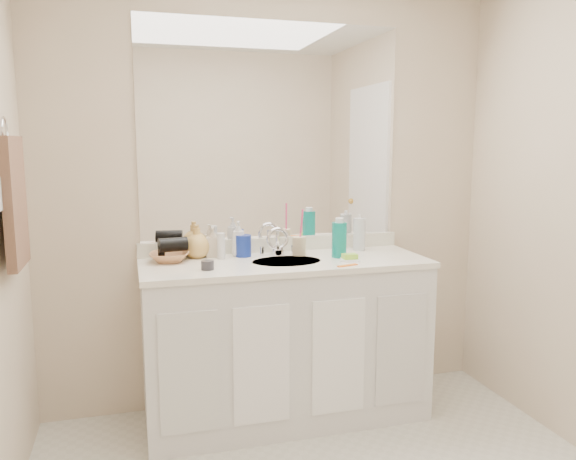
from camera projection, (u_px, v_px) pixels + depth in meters
The scene contains 24 objects.
wall_back at pixel (272, 196), 3.20m from camera, with size 2.60×0.02×2.40m, color beige.
vanity_cabinet at pixel (285, 342), 3.05m from camera, with size 1.50×0.55×0.85m, color silver.
countertop at pixel (285, 263), 2.99m from camera, with size 1.52×0.57×0.03m, color white.
backsplash at pixel (273, 244), 3.23m from camera, with size 1.52×0.03×0.08m, color silver.
sink_basin at pixel (286, 263), 2.97m from camera, with size 0.37×0.37×0.02m, color beige.
faucet at pixel (278, 245), 3.13m from camera, with size 0.02×0.02×0.11m, color silver.
mirror at pixel (272, 132), 3.14m from camera, with size 1.48×0.01×1.20m, color white.
blue_mug at pixel (243, 246), 3.08m from camera, with size 0.09×0.09×0.12m, color navy.
tan_cup at pixel (299, 246), 3.11m from camera, with size 0.08×0.08×0.10m, color beige.
toothbrush at pixel (301, 228), 3.10m from camera, with size 0.01×0.01×0.22m, color #F3407A.
mouthwash_bottle at pixel (339, 240), 3.05m from camera, with size 0.08×0.08×0.19m, color #0B8679.
clear_pump_bottle at pixel (359, 234), 3.25m from camera, with size 0.07×0.07×0.19m, color silver.
soap_dish at pixel (350, 260), 2.96m from camera, with size 0.10×0.08×0.01m, color white.
green_soap at pixel (350, 256), 2.96m from camera, with size 0.08×0.05×0.03m, color #9BE337.
orange_comb at pixel (347, 265), 2.85m from camera, with size 0.12×0.02×0.00m, color orange.
dark_jar at pixel (208, 265), 2.76m from camera, with size 0.06×0.06×0.04m, color #2E2D33.
extra_white_bottle at pixel (221, 246), 3.01m from camera, with size 0.04×0.04×0.14m, color silver.
soap_bottle_white at pixel (238, 239), 3.08m from camera, with size 0.07×0.08×0.19m, color white.
soap_bottle_cream at pixel (213, 242), 3.07m from camera, with size 0.07×0.07×0.16m, color beige.
soap_bottle_yellow at pixel (197, 241), 3.04m from camera, with size 0.14×0.14×0.18m, color tan.
wicker_basket at pixel (169, 257), 2.94m from camera, with size 0.20×0.20×0.05m, color #B47548.
hair_dryer at pixel (173, 245), 2.94m from camera, with size 0.07×0.07×0.15m, color black.
towel_ring at pixel (4, 130), 2.30m from camera, with size 0.11×0.11×0.01m, color silver.
hand_towel at pixel (15, 202), 2.35m from camera, with size 0.04×0.32×0.55m, color #4B3428.
Camera 1 is at (-0.79, -1.79, 1.49)m, focal length 35.00 mm.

